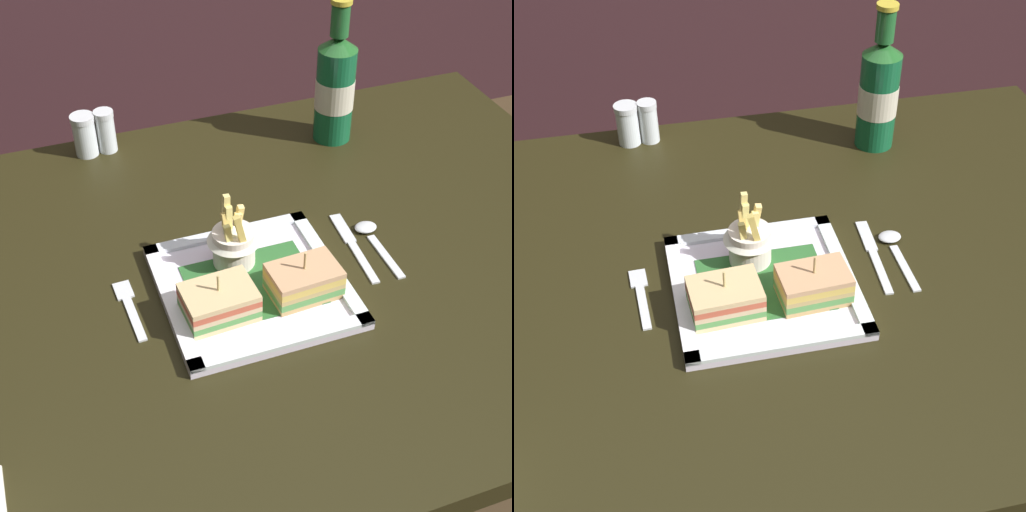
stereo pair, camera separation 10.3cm
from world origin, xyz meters
TOP-DOWN VIEW (x-y plane):
  - dining_table at (0.00, 0.00)m, footprint 1.21×0.87m
  - square_plate at (-0.03, -0.05)m, footprint 0.25×0.25m
  - sandwich_half_left at (-0.09, -0.09)m, footprint 0.10×0.07m
  - sandwich_half_right at (0.03, -0.09)m, footprint 0.10×0.07m
  - fries_cup at (-0.04, 0.01)m, footprint 0.08×0.08m
  - beer_bottle at (0.25, 0.29)m, footprint 0.07×0.07m
  - fork at (-0.20, -0.02)m, footprint 0.03×0.12m
  - knife at (0.15, -0.01)m, footprint 0.02×0.17m
  - spoon at (0.18, 0.00)m, footprint 0.04×0.13m
  - salt_shaker at (-0.18, 0.38)m, footprint 0.04×0.04m
  - pepper_shaker at (-0.15, 0.38)m, footprint 0.04×0.04m

SIDE VIEW (x-z plane):
  - dining_table at x=0.00m, z-range 0.28..1.05m
  - knife at x=0.15m, z-range 0.77..0.77m
  - fork at x=-0.20m, z-range 0.77..0.77m
  - spoon at x=0.18m, z-range 0.77..0.78m
  - square_plate at x=-0.03m, z-range 0.77..0.79m
  - sandwich_half_left at x=-0.09m, z-range 0.77..0.84m
  - sandwich_half_right at x=0.03m, z-range 0.77..0.84m
  - salt_shaker at x=-0.18m, z-range 0.77..0.84m
  - pepper_shaker at x=-0.15m, z-range 0.77..0.85m
  - fries_cup at x=-0.04m, z-range 0.77..0.88m
  - beer_bottle at x=0.25m, z-range 0.75..1.00m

